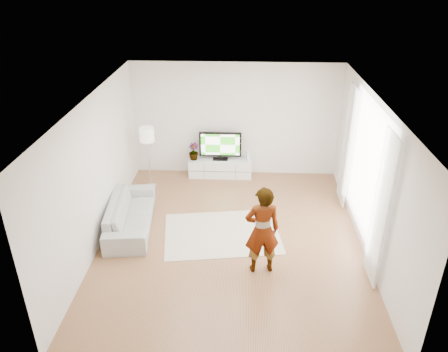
{
  "coord_description": "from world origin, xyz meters",
  "views": [
    {
      "loc": [
        0.19,
        -7.05,
        4.96
      ],
      "look_at": [
        -0.16,
        0.4,
        1.19
      ],
      "focal_mm": 35.0,
      "sensor_mm": 36.0,
      "label": 1
    }
  ],
  "objects_px": {
    "rug": "(222,233)",
    "floor_lamp": "(147,137)",
    "media_console": "(220,168)",
    "sofa": "(130,214)",
    "television": "(220,145)",
    "player": "(262,230)"
  },
  "relations": [
    {
      "from": "rug",
      "to": "sofa",
      "type": "relative_size",
      "value": 1.08
    },
    {
      "from": "media_console",
      "to": "player",
      "type": "distance_m",
      "value": 3.81
    },
    {
      "from": "floor_lamp",
      "to": "sofa",
      "type": "bearing_deg",
      "value": -91.63
    },
    {
      "from": "media_console",
      "to": "sofa",
      "type": "bearing_deg",
      "value": -125.06
    },
    {
      "from": "sofa",
      "to": "floor_lamp",
      "type": "height_order",
      "value": "floor_lamp"
    },
    {
      "from": "floor_lamp",
      "to": "media_console",
      "type": "bearing_deg",
      "value": 21.44
    },
    {
      "from": "television",
      "to": "sofa",
      "type": "xyz_separation_m",
      "value": [
        -1.69,
        -2.43,
        -0.52
      ]
    },
    {
      "from": "media_console",
      "to": "floor_lamp",
      "type": "relative_size",
      "value": 1.04
    },
    {
      "from": "television",
      "to": "sofa",
      "type": "distance_m",
      "value": 3.0
    },
    {
      "from": "media_console",
      "to": "sofa",
      "type": "relative_size",
      "value": 0.75
    },
    {
      "from": "media_console",
      "to": "rug",
      "type": "relative_size",
      "value": 0.69
    },
    {
      "from": "media_console",
      "to": "television",
      "type": "bearing_deg",
      "value": 90.0
    },
    {
      "from": "media_console",
      "to": "rug",
      "type": "height_order",
      "value": "media_console"
    },
    {
      "from": "rug",
      "to": "media_console",
      "type": "bearing_deg",
      "value": 93.81
    },
    {
      "from": "sofa",
      "to": "floor_lamp",
      "type": "xyz_separation_m",
      "value": [
        0.05,
        1.76,
        0.96
      ]
    },
    {
      "from": "player",
      "to": "media_console",
      "type": "bearing_deg",
      "value": -85.13
    },
    {
      "from": "player",
      "to": "floor_lamp",
      "type": "relative_size",
      "value": 1.1
    },
    {
      "from": "sofa",
      "to": "floor_lamp",
      "type": "bearing_deg",
      "value": -7.79
    },
    {
      "from": "rug",
      "to": "sofa",
      "type": "bearing_deg",
      "value": 175.03
    },
    {
      "from": "television",
      "to": "floor_lamp",
      "type": "bearing_deg",
      "value": -157.72
    },
    {
      "from": "media_console",
      "to": "player",
      "type": "bearing_deg",
      "value": -76.04
    },
    {
      "from": "rug",
      "to": "floor_lamp",
      "type": "distance_m",
      "value": 2.92
    }
  ]
}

